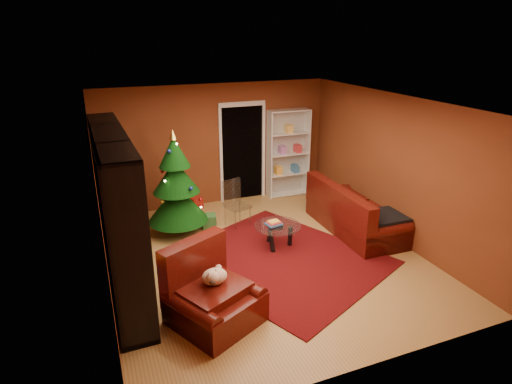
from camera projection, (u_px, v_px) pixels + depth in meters
name	position (u px, v px, depth m)	size (l,w,h in m)	color
floor	(265.00, 259.00, 7.26)	(5.00, 5.50, 0.05)	#A3753B
ceiling	(266.00, 102.00, 6.33)	(5.00, 5.50, 0.05)	silver
wall_back	(215.00, 145.00, 9.21)	(5.00, 0.05, 2.60)	brown
wall_left	(98.00, 208.00, 5.93)	(0.05, 5.50, 2.60)	brown
wall_right	(395.00, 168.00, 7.66)	(0.05, 5.50, 2.60)	brown
doorway	(242.00, 154.00, 9.46)	(1.06, 0.60, 2.16)	black
rug	(280.00, 259.00, 7.19)	(2.69, 3.14, 0.02)	#53090B
media_unit	(117.00, 213.00, 6.08)	(0.47, 3.06, 2.34)	black
christmas_tree	(176.00, 184.00, 7.84)	(1.12, 1.12, 2.00)	black
gift_box_green	(209.00, 221.00, 8.32)	(0.26, 0.26, 0.26)	#275B27
gift_box_red	(196.00, 203.00, 9.26)	(0.23, 0.23, 0.23)	maroon
white_bookshelf	(288.00, 154.00, 9.70)	(0.94, 0.34, 2.04)	white
armchair	(215.00, 294.00, 5.51)	(1.10, 1.10, 0.86)	#400C08
dog	(214.00, 277.00, 5.51)	(0.40, 0.30, 0.28)	beige
sofa	(356.00, 208.00, 8.10)	(2.17, 0.98, 0.93)	#400C08
coffee_table	(277.00, 236.00, 7.55)	(0.82, 0.82, 0.51)	gray
acrylic_chair	(237.00, 206.00, 8.29)	(0.42, 0.46, 0.83)	#66605B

